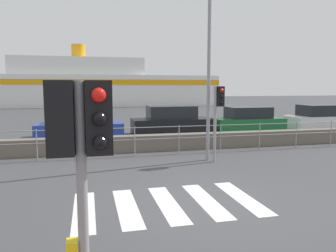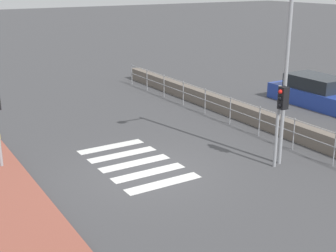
{
  "view_description": "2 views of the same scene",
  "coord_description": "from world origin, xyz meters",
  "px_view_note": "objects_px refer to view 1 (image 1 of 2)",
  "views": [
    {
      "loc": [
        -2.52,
        -6.82,
        2.58
      ],
      "look_at": [
        -0.37,
        2.0,
        1.5
      ],
      "focal_mm": 35.0,
      "sensor_mm": 36.0,
      "label": 1
    },
    {
      "loc": [
        11.55,
        -6.37,
        5.7
      ],
      "look_at": [
        -0.46,
        1.0,
        1.2
      ],
      "focal_mm": 50.0,
      "sensor_mm": 36.0,
      "label": 2
    }
  ],
  "objects_px": {
    "parked_car_blue": "(80,126)",
    "parked_car_black": "(171,122)",
    "streetlamp": "(212,44)",
    "parked_car_green": "(248,121)",
    "traffic_light_near": "(80,144)",
    "traffic_light_far": "(218,107)",
    "parked_car_white": "(321,119)",
    "ferry_boat": "(101,86)"
  },
  "relations": [
    {
      "from": "parked_car_blue",
      "to": "parked_car_black",
      "type": "relative_size",
      "value": 1.01
    },
    {
      "from": "streetlamp",
      "to": "parked_car_green",
      "type": "relative_size",
      "value": 1.6
    },
    {
      "from": "traffic_light_near",
      "to": "traffic_light_far",
      "type": "bearing_deg",
      "value": 59.16
    },
    {
      "from": "parked_car_blue",
      "to": "parked_car_white",
      "type": "xyz_separation_m",
      "value": [
        14.48,
        0.0,
        0.06
      ]
    },
    {
      "from": "parked_car_white",
      "to": "parked_car_green",
      "type": "bearing_deg",
      "value": 180.0
    },
    {
      "from": "traffic_light_far",
      "to": "ferry_boat",
      "type": "relative_size",
      "value": 0.09
    },
    {
      "from": "ferry_boat",
      "to": "parked_car_green",
      "type": "bearing_deg",
      "value": -75.66
    },
    {
      "from": "traffic_light_far",
      "to": "parked_car_black",
      "type": "distance_m",
      "value": 7.11
    },
    {
      "from": "parked_car_blue",
      "to": "parked_car_green",
      "type": "distance_m",
      "value": 9.52
    },
    {
      "from": "traffic_light_far",
      "to": "parked_car_black",
      "type": "bearing_deg",
      "value": 88.94
    },
    {
      "from": "parked_car_blue",
      "to": "streetlamp",
      "type": "bearing_deg",
      "value": -56.7
    },
    {
      "from": "parked_car_blue",
      "to": "traffic_light_far",
      "type": "bearing_deg",
      "value": -55.81
    },
    {
      "from": "ferry_boat",
      "to": "parked_car_blue",
      "type": "height_order",
      "value": "ferry_boat"
    },
    {
      "from": "parked_car_black",
      "to": "parked_car_green",
      "type": "height_order",
      "value": "parked_car_black"
    },
    {
      "from": "traffic_light_far",
      "to": "parked_car_white",
      "type": "height_order",
      "value": "traffic_light_far"
    },
    {
      "from": "traffic_light_far",
      "to": "parked_car_white",
      "type": "relative_size",
      "value": 0.62
    },
    {
      "from": "streetlamp",
      "to": "parked_car_black",
      "type": "relative_size",
      "value": 1.51
    },
    {
      "from": "traffic_light_near",
      "to": "traffic_light_far",
      "type": "relative_size",
      "value": 1.01
    },
    {
      "from": "parked_car_green",
      "to": "parked_car_white",
      "type": "xyz_separation_m",
      "value": [
        4.95,
        0.0,
        0.02
      ]
    },
    {
      "from": "parked_car_green",
      "to": "parked_car_blue",
      "type": "bearing_deg",
      "value": 180.0
    },
    {
      "from": "traffic_light_far",
      "to": "parked_car_blue",
      "type": "distance_m",
      "value": 8.57
    },
    {
      "from": "traffic_light_far",
      "to": "streetlamp",
      "type": "xyz_separation_m",
      "value": [
        -0.23,
        0.11,
        2.11
      ]
    },
    {
      "from": "streetlamp",
      "to": "parked_car_blue",
      "type": "xyz_separation_m",
      "value": [
        -4.52,
        6.88,
        -3.45
      ]
    },
    {
      "from": "traffic_light_near",
      "to": "parked_car_black",
      "type": "height_order",
      "value": "traffic_light_near"
    },
    {
      "from": "parked_car_blue",
      "to": "parked_car_green",
      "type": "bearing_deg",
      "value": 0.0
    },
    {
      "from": "traffic_light_near",
      "to": "streetlamp",
      "type": "distance_m",
      "value": 8.76
    },
    {
      "from": "traffic_light_near",
      "to": "traffic_light_far",
      "type": "xyz_separation_m",
      "value": [
        4.39,
        7.35,
        -0.14
      ]
    },
    {
      "from": "traffic_light_near",
      "to": "ferry_boat",
      "type": "relative_size",
      "value": 0.09
    },
    {
      "from": "ferry_boat",
      "to": "parked_car_white",
      "type": "bearing_deg",
      "value": -66.74
    },
    {
      "from": "traffic_light_far",
      "to": "ferry_boat",
      "type": "bearing_deg",
      "value": 94.05
    },
    {
      "from": "parked_car_black",
      "to": "parked_car_white",
      "type": "relative_size",
      "value": 1.03
    },
    {
      "from": "ferry_boat",
      "to": "parked_car_black",
      "type": "bearing_deg",
      "value": -84.69
    },
    {
      "from": "traffic_light_far",
      "to": "parked_car_black",
      "type": "relative_size",
      "value": 0.6
    },
    {
      "from": "parked_car_black",
      "to": "parked_car_white",
      "type": "bearing_deg",
      "value": 0.0
    },
    {
      "from": "ferry_boat",
      "to": "parked_car_green",
      "type": "relative_size",
      "value": 7.36
    },
    {
      "from": "parked_car_blue",
      "to": "parked_car_green",
      "type": "xyz_separation_m",
      "value": [
        9.52,
        0.0,
        0.03
      ]
    },
    {
      "from": "parked_car_white",
      "to": "ferry_boat",
      "type": "bearing_deg",
      "value": 113.26
    },
    {
      "from": "traffic_light_near",
      "to": "streetlamp",
      "type": "height_order",
      "value": "streetlamp"
    },
    {
      "from": "streetlamp",
      "to": "parked_car_black",
      "type": "height_order",
      "value": "streetlamp"
    },
    {
      "from": "traffic_light_near",
      "to": "streetlamp",
      "type": "xyz_separation_m",
      "value": [
        4.15,
        7.46,
        1.97
      ]
    },
    {
      "from": "traffic_light_far",
      "to": "parked_car_blue",
      "type": "xyz_separation_m",
      "value": [
        -4.75,
        7.0,
        -1.34
      ]
    },
    {
      "from": "traffic_light_far",
      "to": "parked_car_green",
      "type": "bearing_deg",
      "value": 55.74
    }
  ]
}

